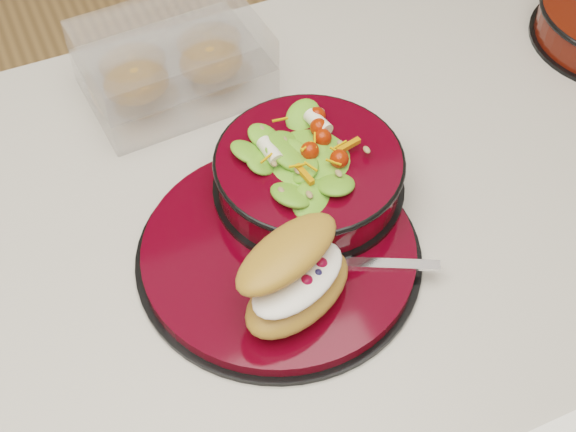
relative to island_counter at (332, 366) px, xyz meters
name	(u,v)px	position (x,y,z in m)	size (l,w,h in m)	color
island_counter	(332,366)	(0.00, 0.00, 0.00)	(1.24, 0.74, 0.90)	beige
dinner_plate	(280,252)	(-0.12, -0.07, 0.46)	(0.31, 0.31, 0.02)	black
salad_bowl	(309,168)	(-0.05, 0.00, 0.50)	(0.22, 0.22, 0.09)	black
croissant	(295,276)	(-0.13, -0.13, 0.50)	(0.15, 0.13, 0.08)	#B77238
fork	(353,263)	(-0.06, -0.12, 0.47)	(0.16, 0.09, 0.00)	silver
pastry_box	(173,63)	(-0.13, 0.24, 0.49)	(0.23, 0.18, 0.09)	white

